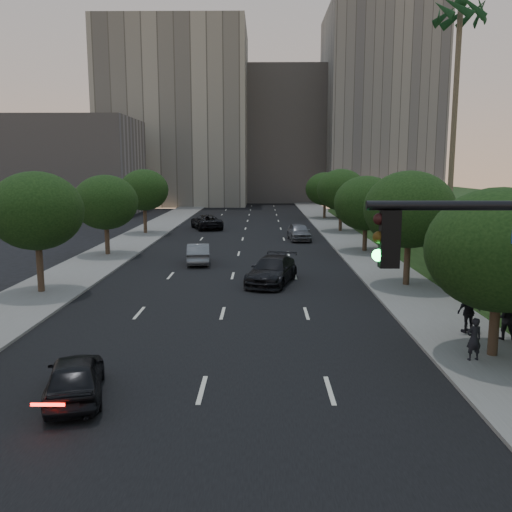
{
  "coord_description": "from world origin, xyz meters",
  "views": [
    {
      "loc": [
        1.87,
        -11.03,
        6.92
      ],
      "look_at": [
        1.65,
        9.12,
        3.6
      ],
      "focal_mm": 38.0,
      "sensor_mm": 36.0,
      "label": 1
    }
  ],
  "objects_px": {
    "sedan_near_left": "(75,376)",
    "pedestrian_b": "(505,318)",
    "sedan_near_right": "(272,270)",
    "pedestrian_c": "(469,311)",
    "pedestrian_a": "(474,339)",
    "sedan_far_right": "(299,232)",
    "sedan_mid_left": "(198,253)",
    "sedan_far_left": "(206,222)"
  },
  "relations": [
    {
      "from": "sedan_near_left",
      "to": "pedestrian_b",
      "type": "height_order",
      "value": "pedestrian_b"
    },
    {
      "from": "sedan_near_right",
      "to": "pedestrian_c",
      "type": "height_order",
      "value": "pedestrian_c"
    },
    {
      "from": "pedestrian_a",
      "to": "sedan_far_right",
      "type": "bearing_deg",
      "value": -94.07
    },
    {
      "from": "pedestrian_a",
      "to": "pedestrian_b",
      "type": "height_order",
      "value": "pedestrian_b"
    },
    {
      "from": "pedestrian_c",
      "to": "pedestrian_a",
      "type": "bearing_deg",
      "value": 55.74
    },
    {
      "from": "sedan_far_right",
      "to": "pedestrian_a",
      "type": "distance_m",
      "value": 33.09
    },
    {
      "from": "sedan_far_right",
      "to": "pedestrian_c",
      "type": "distance_m",
      "value": 30.02
    },
    {
      "from": "sedan_mid_left",
      "to": "sedan_far_left",
      "type": "bearing_deg",
      "value": -92.11
    },
    {
      "from": "sedan_mid_left",
      "to": "pedestrian_a",
      "type": "relative_size",
      "value": 2.92
    },
    {
      "from": "pedestrian_a",
      "to": "pedestrian_c",
      "type": "relative_size",
      "value": 0.85
    },
    {
      "from": "sedan_near_right",
      "to": "pedestrian_c",
      "type": "distance_m",
      "value": 12.87
    },
    {
      "from": "pedestrian_b",
      "to": "pedestrian_c",
      "type": "height_order",
      "value": "pedestrian_c"
    },
    {
      "from": "sedan_far_left",
      "to": "pedestrian_c",
      "type": "xyz_separation_m",
      "value": [
        14.8,
        -39.03,
        0.24
      ]
    },
    {
      "from": "sedan_near_right",
      "to": "sedan_far_right",
      "type": "xyz_separation_m",
      "value": [
        2.93,
        19.47,
        0.02
      ]
    },
    {
      "from": "sedan_far_left",
      "to": "sedan_near_right",
      "type": "xyz_separation_m",
      "value": [
        6.87,
        -28.9,
        -0.02
      ]
    },
    {
      "from": "sedan_near_left",
      "to": "sedan_far_left",
      "type": "bearing_deg",
      "value": -103.75
    },
    {
      "from": "sedan_near_left",
      "to": "sedan_mid_left",
      "type": "distance_m",
      "value": 23.24
    },
    {
      "from": "pedestrian_b",
      "to": "pedestrian_c",
      "type": "xyz_separation_m",
      "value": [
        -1.12,
        0.81,
        0.03
      ]
    },
    {
      "from": "pedestrian_a",
      "to": "pedestrian_c",
      "type": "height_order",
      "value": "pedestrian_c"
    },
    {
      "from": "sedan_near_right",
      "to": "pedestrian_b",
      "type": "relative_size",
      "value": 3.17
    },
    {
      "from": "sedan_far_left",
      "to": "pedestrian_a",
      "type": "bearing_deg",
      "value": 89.57
    },
    {
      "from": "sedan_near_right",
      "to": "sedan_far_right",
      "type": "relative_size",
      "value": 1.14
    },
    {
      "from": "sedan_near_right",
      "to": "pedestrian_a",
      "type": "bearing_deg",
      "value": -47.16
    },
    {
      "from": "sedan_mid_left",
      "to": "pedestrian_a",
      "type": "xyz_separation_m",
      "value": [
        12.11,
        -20.2,
        0.18
      ]
    },
    {
      "from": "sedan_near_right",
      "to": "sedan_far_left",
      "type": "bearing_deg",
      "value": 118.95
    },
    {
      "from": "sedan_far_left",
      "to": "pedestrian_b",
      "type": "relative_size",
      "value": 3.38
    },
    {
      "from": "sedan_mid_left",
      "to": "sedan_near_right",
      "type": "height_order",
      "value": "sedan_near_right"
    },
    {
      "from": "pedestrian_c",
      "to": "sedan_far_left",
      "type": "bearing_deg",
      "value": -85.74
    },
    {
      "from": "sedan_near_right",
      "to": "pedestrian_a",
      "type": "height_order",
      "value": "pedestrian_a"
    },
    {
      "from": "sedan_far_left",
      "to": "sedan_far_right",
      "type": "height_order",
      "value": "sedan_far_right"
    },
    {
      "from": "sedan_far_right",
      "to": "pedestrian_b",
      "type": "bearing_deg",
      "value": -83.28
    },
    {
      "from": "sedan_near_left",
      "to": "pedestrian_c",
      "type": "height_order",
      "value": "pedestrian_c"
    },
    {
      "from": "sedan_near_left",
      "to": "sedan_near_right",
      "type": "height_order",
      "value": "sedan_near_right"
    },
    {
      "from": "pedestrian_b",
      "to": "sedan_near_right",
      "type": "bearing_deg",
      "value": -43.7
    },
    {
      "from": "sedan_near_left",
      "to": "pedestrian_a",
      "type": "xyz_separation_m",
      "value": [
        13.12,
        3.02,
        0.23
      ]
    },
    {
      "from": "sedan_far_right",
      "to": "pedestrian_a",
      "type": "xyz_separation_m",
      "value": [
        3.96,
        -32.85,
        0.1
      ]
    },
    {
      "from": "sedan_near_left",
      "to": "sedan_mid_left",
      "type": "height_order",
      "value": "sedan_mid_left"
    },
    {
      "from": "sedan_mid_left",
      "to": "pedestrian_b",
      "type": "xyz_separation_m",
      "value": [
        14.26,
        -17.77,
        0.28
      ]
    },
    {
      "from": "sedan_far_right",
      "to": "pedestrian_b",
      "type": "distance_m",
      "value": 31.03
    },
    {
      "from": "sedan_far_left",
      "to": "sedan_far_right",
      "type": "bearing_deg",
      "value": 117.64
    },
    {
      "from": "sedan_near_left",
      "to": "sedan_far_right",
      "type": "height_order",
      "value": "sedan_far_right"
    },
    {
      "from": "sedan_mid_left",
      "to": "sedan_far_right",
      "type": "height_order",
      "value": "sedan_far_right"
    }
  ]
}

